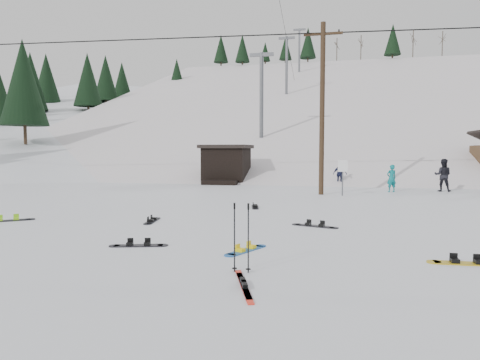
# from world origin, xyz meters

# --- Properties ---
(ground) EXTENTS (200.00, 200.00, 0.00)m
(ground) POSITION_xyz_m (0.00, 0.00, 0.00)
(ground) COLOR white
(ground) RESTS_ON ground
(ski_slope) EXTENTS (60.00, 85.24, 65.97)m
(ski_slope) POSITION_xyz_m (0.00, 55.00, -12.00)
(ski_slope) COLOR silver
(ski_slope) RESTS_ON ground
(ridge_left) EXTENTS (47.54, 95.03, 58.38)m
(ridge_left) POSITION_xyz_m (-36.00, 48.00, -11.00)
(ridge_left) COLOR white
(ridge_left) RESTS_ON ground
(treeline_left) EXTENTS (20.00, 64.00, 10.00)m
(treeline_left) POSITION_xyz_m (-34.00, 40.00, 0.00)
(treeline_left) COLOR black
(treeline_left) RESTS_ON ground
(treeline_crest) EXTENTS (50.00, 6.00, 10.00)m
(treeline_crest) POSITION_xyz_m (0.00, 86.00, 0.00)
(treeline_crest) COLOR black
(treeline_crest) RESTS_ON ski_slope
(utility_pole) EXTENTS (2.00, 0.26, 9.00)m
(utility_pole) POSITION_xyz_m (2.00, 14.00, 4.68)
(utility_pole) COLOR #3A2819
(utility_pole) RESTS_ON ground
(trail_sign) EXTENTS (0.50, 0.09, 1.85)m
(trail_sign) POSITION_xyz_m (3.10, 13.58, 1.27)
(trail_sign) COLOR #595B60
(trail_sign) RESTS_ON ground
(lift_hut) EXTENTS (3.40, 4.10, 2.75)m
(lift_hut) POSITION_xyz_m (-5.00, 20.94, 1.36)
(lift_hut) COLOR black
(lift_hut) RESTS_ON ground
(lift_tower_near) EXTENTS (2.20, 0.36, 8.00)m
(lift_tower_near) POSITION_xyz_m (-4.00, 30.00, 7.86)
(lift_tower_near) COLOR #595B60
(lift_tower_near) RESTS_ON ski_slope
(lift_tower_mid) EXTENTS (2.20, 0.36, 8.00)m
(lift_tower_mid) POSITION_xyz_m (-4.00, 50.00, 14.36)
(lift_tower_mid) COLOR #595B60
(lift_tower_mid) RESTS_ON ski_slope
(lift_tower_far) EXTENTS (2.20, 0.36, 8.00)m
(lift_tower_far) POSITION_xyz_m (-4.00, 70.00, 20.86)
(lift_tower_far) COLOR #595B60
(lift_tower_far) RESTS_ON ski_slope
(hero_snowboard) EXTENTS (0.78, 1.35, 0.10)m
(hero_snowboard) POSITION_xyz_m (0.71, 0.59, 0.03)
(hero_snowboard) COLOR #1B5FB4
(hero_snowboard) RESTS_ON ground
(hero_skis) EXTENTS (0.71, 1.77, 0.10)m
(hero_skis) POSITION_xyz_m (1.21, -1.97, 0.03)
(hero_skis) COLOR red
(hero_skis) RESTS_ON ground
(ski_poles) EXTENTS (0.37, 0.10, 1.35)m
(ski_poles) POSITION_xyz_m (0.99, -1.13, 0.69)
(ski_poles) COLOR black
(ski_poles) RESTS_ON ground
(board_scatter_a) EXTENTS (1.41, 0.59, 0.10)m
(board_scatter_a) POSITION_xyz_m (-1.97, 0.51, 0.03)
(board_scatter_a) COLOR black
(board_scatter_a) RESTS_ON ground
(board_scatter_b) EXTENTS (0.46, 1.42, 0.10)m
(board_scatter_b) POSITION_xyz_m (-3.19, 3.99, 0.03)
(board_scatter_b) COLOR black
(board_scatter_b) RESTS_ON ground
(board_scatter_c) EXTENTS (1.35, 1.15, 0.12)m
(board_scatter_c) POSITION_xyz_m (-7.90, 3.00, 0.03)
(board_scatter_c) COLOR black
(board_scatter_c) RESTS_ON ground
(board_scatter_d) EXTENTS (1.45, 0.64, 0.11)m
(board_scatter_d) POSITION_xyz_m (2.14, 4.20, 0.03)
(board_scatter_d) COLOR black
(board_scatter_d) RESTS_ON ground
(board_scatter_e) EXTENTS (1.57, 0.34, 0.11)m
(board_scatter_e) POSITION_xyz_m (5.43, 0.45, 0.03)
(board_scatter_e) COLOR gold
(board_scatter_e) RESTS_ON ground
(board_scatter_f) EXTENTS (0.51, 1.39, 0.10)m
(board_scatter_f) POSITION_xyz_m (-0.49, 8.19, 0.03)
(board_scatter_f) COLOR black
(board_scatter_f) RESTS_ON ground
(skier_teal) EXTENTS (0.67, 0.56, 1.55)m
(skier_teal) POSITION_xyz_m (5.83, 16.30, 0.77)
(skier_teal) COLOR #0B6E74
(skier_teal) RESTS_ON ground
(skier_dark) EXTENTS (1.06, 0.91, 1.87)m
(skier_dark) POSITION_xyz_m (8.74, 17.24, 0.94)
(skier_dark) COLOR black
(skier_dark) RESTS_ON ground
(skier_navy) EXTENTS (0.98, 0.60, 1.56)m
(skier_navy) POSITION_xyz_m (3.03, 20.06, 0.78)
(skier_navy) COLOR #181D3E
(skier_navy) RESTS_ON ground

